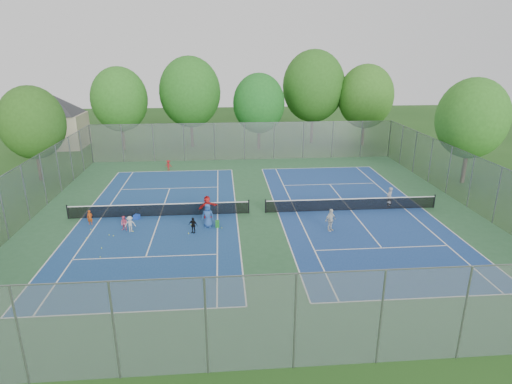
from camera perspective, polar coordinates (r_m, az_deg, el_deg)
The scene contains 40 objects.
ground at distance 31.27m, azimuth 0.15°, elevation -2.84°, with size 120.00×120.00×0.00m, color #204A17.
court_pad at distance 31.27m, azimuth 0.15°, elevation -2.83°, with size 32.00×32.00×0.01m, color #2B5B35.
court_left at distance 31.49m, azimuth -12.66°, elevation -3.13°, with size 10.97×23.77×0.01m, color navy.
court_right at distance 32.58m, azimuth 12.52°, elevation -2.37°, with size 10.97×23.77×0.01m, color navy.
net_left at distance 31.33m, azimuth -12.72°, elevation -2.38°, with size 12.87×0.10×0.91m, color black.
net_right at distance 32.43m, azimuth 12.58°, elevation -1.65°, with size 12.87×0.10×0.91m, color black.
fence_north at distance 46.05m, azimuth -1.56°, elevation 6.76°, with size 32.00×0.10×4.00m, color gray.
fence_south at distance 16.25m, azimuth 5.20°, elevation -16.93°, with size 32.00×0.10×4.00m, color gray.
fence_west at distance 33.35m, azimuth -28.40°, elevation -0.13°, with size 32.00×0.10×4.00m, color gray.
fence_east at distance 35.67m, azimuth 26.71°, elevation 1.24°, with size 32.00×0.10×4.00m, color gray.
house at distance 56.94m, azimuth -25.12°, elevation 9.59°, with size 11.03×11.03×7.30m.
tree_nw at distance 52.58m, azimuth -17.75°, elevation 11.69°, with size 6.40×6.40×9.58m.
tree_nl at distance 52.35m, azimuth -8.80°, elevation 13.02°, with size 7.20×7.20×10.69m.
tree_nc at distance 50.57m, azimuth 0.39°, elevation 11.73°, with size 6.00×6.00×8.85m.
tree_nr at distance 54.41m, azimuth 7.68°, elevation 13.80°, with size 7.60×7.60×11.42m.
tree_ne at distance 54.20m, azimuth 14.44°, elevation 12.24°, with size 6.60×6.60×9.77m.
tree_side_w at distance 42.80m, azimuth -27.68°, elevation 8.18°, with size 5.60×5.60×8.47m.
tree_side_e at distance 41.47m, azimuth 26.86°, elevation 8.74°, with size 6.00×6.00×9.20m.
ball_crate at distance 31.32m, azimuth -15.62°, elevation -3.22°, with size 0.37×0.37×0.32m, color blue.
ball_hopper at distance 28.86m, azimuth -5.17°, elevation -4.27°, with size 0.25×0.25×0.50m, color #23832B.
student_a at distance 31.22m, azimuth -21.27°, elevation -3.20°, with size 0.37×0.25×1.02m, color #BE4711.
student_b at distance 29.48m, azimuth -17.16°, elevation -4.03°, with size 0.49×0.38×1.01m, color #F15D84.
student_c at distance 29.16m, azimuth -16.44°, elevation -4.12°, with size 0.70×0.40×1.09m, color beige.
student_d at distance 28.10m, azimuth -8.39°, elevation -4.40°, with size 0.64×0.26×1.09m, color black.
student_e at distance 28.81m, azimuth -6.45°, elevation -3.14°, with size 0.80×0.52×1.63m, color #2A559C.
student_f at distance 30.34m, azimuth -6.50°, elevation -2.00°, with size 1.52×0.48×1.64m, color red.
child_far_baseline at distance 43.01m, azimuth -11.59°, elevation 3.51°, with size 0.67×0.38×1.03m, color #A31719.
instructor at distance 33.42m, azimuth 17.35°, elevation -0.76°, with size 0.61×0.40×1.67m, color gray.
teen_court_b at distance 28.45m, azimuth 9.90°, elevation -3.70°, with size 0.90×0.37×1.53m, color silver.
tennis_ball_0 at distance 28.18m, azimuth -8.97°, elevation -5.49°, with size 0.07×0.07×0.07m, color #DFEF37.
tennis_ball_1 at distance 29.17m, azimuth -18.99°, elevation -5.47°, with size 0.07×0.07×0.07m, color #A5C12C.
tennis_ball_2 at distance 29.26m, azimuth -16.08°, elevation -5.09°, with size 0.07×0.07×0.07m, color #D7E936.
tennis_ball_3 at distance 28.75m, azimuth -4.58°, elevation -4.82°, with size 0.07×0.07×0.07m, color #B6D832.
tennis_ball_4 at distance 26.40m, azimuth -20.06°, elevation -8.19°, with size 0.07×0.07×0.07m, color #A7C42D.
tennis_ball_5 at distance 29.45m, azimuth -8.63°, elevation -4.39°, with size 0.07×0.07×0.07m, color yellow.
tennis_ball_6 at distance 29.24m, azimuth -21.67°, elevation -5.74°, with size 0.07×0.07×0.07m, color #B0C62E.
tennis_ball_7 at distance 30.45m, azimuth -21.16°, elevation -4.71°, with size 0.07×0.07×0.07m, color #B1D431.
tennis_ball_8 at distance 28.96m, azimuth -18.47°, elevation -5.59°, with size 0.07×0.07×0.07m, color #D7F038.
tennis_ball_9 at distance 29.02m, azimuth -6.17°, elevation -4.63°, with size 0.07×0.07×0.07m, color gold.
tennis_ball_10 at distance 27.50m, azimuth -19.89°, elevation -7.07°, with size 0.07×0.07×0.07m, color #BEE234.
Camera 1 is at (-2.50, -29.00, 11.41)m, focal length 30.00 mm.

